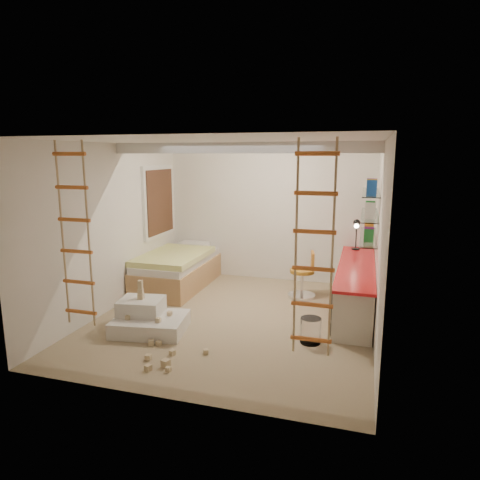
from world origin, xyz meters
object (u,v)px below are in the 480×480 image
(desk, at_px, (355,286))
(bed, at_px, (178,270))
(swivel_chair, at_px, (303,281))
(play_platform, at_px, (148,319))

(desk, distance_m, bed, 3.22)
(bed, distance_m, swivel_chair, 2.33)
(bed, xyz_separation_m, swivel_chair, (2.32, 0.06, -0.03))
(desk, xyz_separation_m, play_platform, (-2.75, -1.62, -0.24))
(bed, bearing_deg, swivel_chair, 1.53)
(swivel_chair, bearing_deg, play_platform, -132.49)
(desk, relative_size, play_platform, 2.61)
(bed, bearing_deg, play_platform, -77.25)
(play_platform, bearing_deg, desk, 30.55)
(desk, bearing_deg, bed, 173.51)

